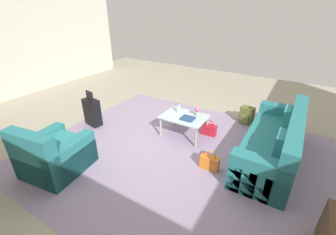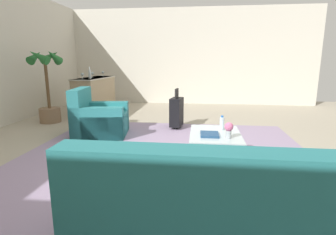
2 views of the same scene
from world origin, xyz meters
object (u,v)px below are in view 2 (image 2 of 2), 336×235
(water_bottle, at_px, (222,123))
(wine_glass_right_of_centre, at_px, (103,73))
(bar_console, at_px, (95,95))
(armchair, at_px, (97,120))
(wine_bottle_clear, at_px, (90,74))
(flower_vase, at_px, (229,129))
(couch, at_px, (243,224))
(wine_glass_left_of_centre, at_px, (92,73))
(wine_glass_leftmost, at_px, (82,75))
(handbag_orange, at_px, (148,183))
(potted_palm, at_px, (47,87))
(coffee_table_book, at_px, (210,134))
(handbag_red, at_px, (242,171))
(suitcase_black, at_px, (177,112))
(coffee_table, at_px, (215,138))

(water_bottle, xyz_separation_m, wine_glass_right_of_centre, (3.93, 3.19, 0.53))
(water_bottle, xyz_separation_m, bar_console, (3.30, 3.20, -0.05))
(armchair, bearing_deg, wine_bottle_clear, 26.11)
(water_bottle, xyz_separation_m, flower_vase, (-0.42, -0.05, 0.03))
(flower_vase, distance_m, wine_bottle_clear, 4.50)
(couch, xyz_separation_m, wine_glass_right_of_centre, (5.92, 3.19, 0.77))
(wine_glass_left_of_centre, bearing_deg, water_bottle, -135.45)
(couch, xyz_separation_m, wine_glass_left_of_centre, (5.29, 3.25, 0.77))
(wine_glass_leftmost, height_order, handbag_orange, wine_glass_leftmost)
(flower_vase, distance_m, wine_glass_left_of_centre, 5.00)
(bar_console, bearing_deg, potted_palm, 155.22)
(armchair, bearing_deg, handbag_orange, -146.95)
(potted_palm, bearing_deg, wine_bottle_clear, -42.76)
(coffee_table_book, distance_m, handbag_orange, 1.08)
(handbag_orange, relative_size, potted_palm, 0.21)
(coffee_table_book, bearing_deg, handbag_red, -131.52)
(water_bottle, xyz_separation_m, handbag_red, (-0.65, -0.20, -0.42))
(wine_glass_right_of_centre, bearing_deg, coffee_table_book, -144.69)
(suitcase_black, bearing_deg, couch, -168.09)
(flower_vase, height_order, wine_glass_right_of_centre, wine_glass_right_of_centre)
(coffee_table, xyz_separation_m, bar_console, (3.50, 3.10, 0.11))
(armchair, relative_size, flower_vase, 5.22)
(armchair, xyz_separation_m, bar_console, (2.21, 0.93, 0.20))
(wine_bottle_clear, bearing_deg, wine_glass_leftmost, 121.73)
(suitcase_black, bearing_deg, potted_palm, 86.19)
(wine_glass_right_of_centre, bearing_deg, flower_vase, -143.32)
(couch, distance_m, wine_glass_leftmost, 5.73)
(armchair, height_order, water_bottle, armchair)
(wine_glass_left_of_centre, relative_size, potted_palm, 0.09)
(coffee_table, distance_m, water_bottle, 0.27)
(handbag_red, bearing_deg, wine_glass_leftmost, 46.10)
(couch, relative_size, wine_bottle_clear, 7.90)
(couch, height_order, potted_palm, potted_palm)
(coffee_table_book, xyz_separation_m, potted_palm, (2.32, 3.62, 0.36))
(coffee_table, distance_m, handbag_red, 0.60)
(coffee_table, bearing_deg, wine_glass_leftmost, 47.66)
(coffee_table, relative_size, potted_palm, 0.54)
(couch, relative_size, handbag_red, 6.62)
(handbag_orange, bearing_deg, armchair, 33.05)
(coffee_table, distance_m, suitcase_black, 2.12)
(water_bottle, height_order, wine_glass_right_of_centre, wine_glass_right_of_centre)
(wine_glass_left_of_centre, bearing_deg, suitcase_black, -121.49)
(wine_glass_left_of_centre, height_order, wine_bottle_clear, wine_bottle_clear)
(flower_vase, bearing_deg, suitcase_black, 20.95)
(couch, bearing_deg, wine_glass_leftmost, 34.88)
(coffee_table, distance_m, flower_vase, 0.33)
(couch, relative_size, bar_console, 1.29)
(wine_glass_left_of_centre, bearing_deg, armchair, -156.18)
(armchair, height_order, wine_glass_right_of_centre, wine_glass_right_of_centre)
(couch, xyz_separation_m, armchair, (3.08, 2.27, -0.01))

